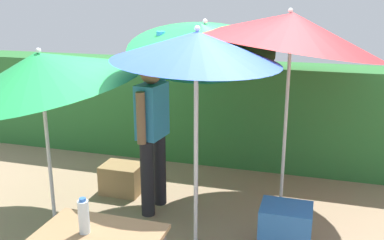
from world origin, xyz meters
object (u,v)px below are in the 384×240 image
(umbrella_orange, at_px, (201,37))
(cooler_box, at_px, (285,230))
(umbrella_yellow, at_px, (290,30))
(crate_cardboard, at_px, (122,179))
(umbrella_navy, at_px, (197,47))
(bottle_water, at_px, (84,216))
(person_vendor, at_px, (152,126))
(umbrella_rainbow, at_px, (40,70))

(umbrella_orange, relative_size, cooler_box, 4.93)
(umbrella_yellow, height_order, cooler_box, umbrella_yellow)
(umbrella_orange, xyz_separation_m, crate_cardboard, (-0.95, 0.02, -1.66))
(umbrella_navy, bearing_deg, umbrella_yellow, 59.56)
(umbrella_orange, relative_size, bottle_water, 9.38)
(umbrella_navy, distance_m, crate_cardboard, 2.18)
(umbrella_yellow, xyz_separation_m, cooler_box, (0.13, -1.02, -1.67))
(umbrella_orange, xyz_separation_m, person_vendor, (-0.44, -0.26, -0.90))
(person_vendor, distance_m, cooler_box, 1.65)
(umbrella_navy, distance_m, bottle_water, 1.61)
(crate_cardboard, bearing_deg, person_vendor, -28.55)
(cooler_box, bearing_deg, umbrella_navy, -172.79)
(umbrella_rainbow, bearing_deg, crate_cardboard, 67.00)
(bottle_water, bearing_deg, umbrella_rainbow, 132.13)
(umbrella_navy, height_order, bottle_water, umbrella_navy)
(bottle_water, bearing_deg, crate_cardboard, 110.13)
(umbrella_navy, bearing_deg, cooler_box, 7.21)
(cooler_box, bearing_deg, umbrella_orange, 143.87)
(umbrella_navy, height_order, crate_cardboard, umbrella_navy)
(cooler_box, relative_size, crate_cardboard, 1.00)
(person_vendor, relative_size, crate_cardboard, 4.12)
(umbrella_rainbow, relative_size, umbrella_navy, 0.98)
(umbrella_rainbow, distance_m, umbrella_orange, 1.57)
(umbrella_orange, bearing_deg, umbrella_yellow, 19.70)
(umbrella_rainbow, bearing_deg, person_vendor, 33.10)
(umbrella_rainbow, xyz_separation_m, cooler_box, (2.29, 0.11, -1.34))
(person_vendor, bearing_deg, bottle_water, -82.01)
(umbrella_orange, height_order, umbrella_navy, umbrella_orange)
(person_vendor, xyz_separation_m, cooler_box, (1.42, -0.46, -0.71))
(umbrella_rainbow, height_order, crate_cardboard, umbrella_rainbow)
(umbrella_yellow, distance_m, bottle_water, 2.78)
(cooler_box, bearing_deg, umbrella_rainbow, -177.29)
(umbrella_navy, bearing_deg, person_vendor, 138.56)
(crate_cardboard, relative_size, bottle_water, 1.90)
(crate_cardboard, bearing_deg, umbrella_yellow, 9.01)
(umbrella_yellow, height_order, person_vendor, umbrella_yellow)
(person_vendor, xyz_separation_m, bottle_water, (0.25, -1.81, -0.05))
(person_vendor, distance_m, crate_cardboard, 0.96)
(umbrella_navy, relative_size, cooler_box, 4.39)
(umbrella_yellow, distance_m, crate_cardboard, 2.51)
(umbrella_yellow, relative_size, bottle_water, 9.40)
(person_vendor, bearing_deg, cooler_box, -17.83)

